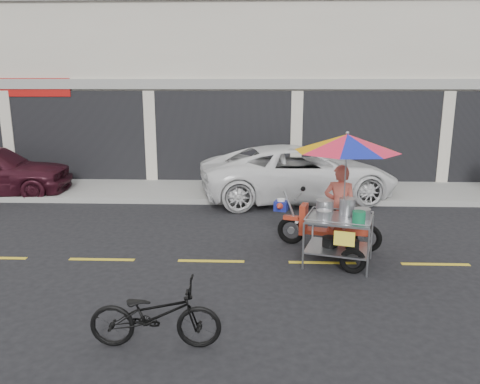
{
  "coord_description": "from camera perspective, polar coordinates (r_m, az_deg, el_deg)",
  "views": [
    {
      "loc": [
        -1.17,
        -7.91,
        3.15
      ],
      "look_at": [
        -1.5,
        0.6,
        1.15
      ],
      "focal_mm": 35.0,
      "sensor_mm": 36.0,
      "label": 1
    }
  ],
  "objects": [
    {
      "name": "near_bicycle",
      "position": [
        5.92,
        -10.29,
        -14.5
      ],
      "size": [
        1.61,
        0.58,
        0.84
      ],
      "primitive_type": "imported",
      "rotation": [
        0.0,
        0.0,
        1.59
      ],
      "color": "black",
      "rests_on": "ground"
    },
    {
      "name": "shophouse_block",
      "position": [
        18.95,
        14.94,
        16.09
      ],
      "size": [
        36.0,
        8.11,
        10.4
      ],
      "color": "beige",
      "rests_on": "ground"
    },
    {
      "name": "centerline",
      "position": [
        8.59,
        10.0,
        -8.48
      ],
      "size": [
        42.0,
        0.1,
        0.01
      ],
      "primitive_type": "cube",
      "color": "gold",
      "rests_on": "ground"
    },
    {
      "name": "ground",
      "position": [
        8.59,
        10.0,
        -8.5
      ],
      "size": [
        90.0,
        90.0,
        0.0
      ],
      "primitive_type": "plane",
      "color": "black"
    },
    {
      "name": "white_pickup",
      "position": [
        12.88,
        7.19,
        2.35
      ],
      "size": [
        5.73,
        3.5,
        1.48
      ],
      "primitive_type": "imported",
      "rotation": [
        0.0,
        0.0,
        1.78
      ],
      "color": "white",
      "rests_on": "ground"
    },
    {
      "name": "food_vendor_rig",
      "position": [
        8.5,
        12.33,
        1.59
      ],
      "size": [
        2.32,
        2.32,
        2.36
      ],
      "rotation": [
        0.0,
        0.0,
        -0.29
      ],
      "color": "black",
      "rests_on": "ground"
    },
    {
      "name": "sidewalk",
      "position": [
        13.8,
        7.02,
        0.26
      ],
      "size": [
        45.0,
        3.0,
        0.15
      ],
      "primitive_type": "cube",
      "color": "gray",
      "rests_on": "ground"
    }
  ]
}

